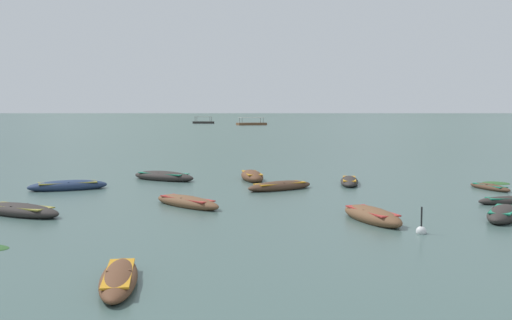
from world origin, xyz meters
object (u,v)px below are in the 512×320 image
Objects in this scene: rowboat_0 at (68,186)px; rowboat_1 at (349,181)px; rowboat_3 at (503,214)px; rowboat_6 at (119,279)px; rowboat_11 at (512,201)px; rowboat_12 at (164,176)px; rowboat_9 at (280,186)px; rowboat_8 at (490,187)px; ferry_0 at (251,124)px; ferry_1 at (203,122)px; rowboat_4 at (252,176)px; rowboat_2 at (187,202)px; rowboat_7 at (19,210)px; mooring_buoy at (421,231)px; rowboat_10 at (372,216)px.

rowboat_1 is at bearing 7.65° from rowboat_0.
rowboat_3 is 0.95× the size of rowboat_6.
rowboat_11 is 0.72× the size of rowboat_12.
rowboat_3 is at bearing -46.69° from rowboat_9.
rowboat_3 is at bearing -109.52° from rowboat_8.
rowboat_3 reaches higher than rowboat_6.
rowboat_9 is 146.16m from ferry_0.
ferry_1 reaches higher than rowboat_8.
rowboat_12 is at bearing 95.22° from rowboat_6.
rowboat_4 is 13.99m from rowboat_8.
rowboat_2 is 1.21× the size of rowboat_8.
ferry_1 is at bearing 93.98° from rowboat_2.
rowboat_3 is 0.87× the size of rowboat_4.
rowboat_11 is (6.32, -7.54, -0.02)m from rowboat_1.
rowboat_2 is 0.81× the size of rowboat_12.
ferry_0 is at bearing 93.30° from rowboat_3.
ferry_0 is (10.92, 153.93, 0.25)m from rowboat_7.
rowboat_11 is 175.64m from ferry_1.
rowboat_12 is (-2.52, 10.26, 0.03)m from rowboat_2.
mooring_buoy is at bearing -69.58° from rowboat_9.
rowboat_10 is (14.87, -9.56, 0.01)m from rowboat_0.
rowboat_8 is 0.43× the size of ferry_1.
rowboat_12 reaches higher than rowboat_8.
rowboat_2 is 0.92× the size of rowboat_4.
ferry_1 is (-25.19, 177.31, 0.24)m from rowboat_3.
rowboat_12 reaches higher than rowboat_1.
rowboat_6 is 11.71m from rowboat_10.
ferry_0 is at bearing 88.40° from rowboat_6.
mooring_buoy is at bearing -83.33° from ferry_1.
rowboat_4 reaches higher than rowboat_12.
mooring_buoy is at bearing -133.52° from rowboat_11.
rowboat_10 is at bearing -83.64° from ferry_1.
rowboat_6 is at bearing -92.26° from rowboat_2.
rowboat_6 is 0.40× the size of ferry_0.
rowboat_4 is at bearing 23.35° from rowboat_0.
ferry_1 is at bearing 99.55° from rowboat_8.
rowboat_6 is (6.71, -17.95, -0.04)m from rowboat_0.
rowboat_2 reaches higher than rowboat_6.
rowboat_10 is 2.68m from mooring_buoy.
mooring_buoy reaches higher than rowboat_3.
rowboat_1 is 11.58m from rowboat_12.
mooring_buoy is (15.75, -3.98, -0.09)m from rowboat_7.
rowboat_8 is at bearing 47.27° from rowboat_10.
rowboat_7 is (0.38, -7.94, -0.01)m from rowboat_0.
rowboat_0 is 17.68m from rowboat_10.
rowboat_10 is at bearing -32.73° from rowboat_0.
rowboat_4 reaches higher than rowboat_1.
rowboat_3 reaches higher than rowboat_8.
rowboat_6 is (-3.54, -22.37, -0.07)m from rowboat_4.
rowboat_1 is 1.08× the size of rowboat_2.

